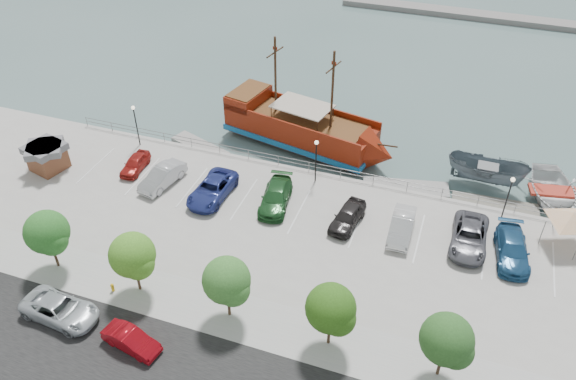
% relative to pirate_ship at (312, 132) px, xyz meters
% --- Properties ---
extents(ground, '(160.00, 160.00, 0.00)m').
position_rel_pirate_ship_xyz_m(ground, '(2.38, -12.94, -1.89)').
color(ground, '#486461').
extents(sidewalk, '(100.00, 4.00, 0.05)m').
position_rel_pirate_ship_xyz_m(sidewalk, '(2.38, -22.94, -0.88)').
color(sidewalk, '#A1A1A1').
rests_on(sidewalk, land_slab).
extents(seawall_railing, '(50.00, 0.06, 1.00)m').
position_rel_pirate_ship_xyz_m(seawall_railing, '(2.38, -5.14, -0.36)').
color(seawall_railing, slate).
rests_on(seawall_railing, land_slab).
extents(far_shore, '(40.00, 3.00, 0.80)m').
position_rel_pirate_ship_xyz_m(far_shore, '(12.38, 42.06, -1.49)').
color(far_shore, gray).
rests_on(far_shore, ground).
extents(pirate_ship, '(18.21, 8.29, 11.29)m').
position_rel_pirate_ship_xyz_m(pirate_ship, '(0.00, 0.00, 0.00)').
color(pirate_ship, maroon).
rests_on(pirate_ship, ground).
extents(patrol_boat, '(7.33, 3.31, 2.75)m').
position_rel_pirate_ship_xyz_m(patrol_boat, '(16.78, -0.77, -0.51)').
color(patrol_boat, slate).
rests_on(patrol_boat, ground).
extents(speedboat, '(6.98, 8.73, 1.62)m').
position_rel_pirate_ship_xyz_m(speedboat, '(22.50, -1.07, -1.08)').
color(speedboat, silver).
rests_on(speedboat, ground).
extents(dock_west, '(6.84, 4.03, 0.38)m').
position_rel_pirate_ship_xyz_m(dock_west, '(-10.49, -3.74, -1.70)').
color(dock_west, gray).
rests_on(dock_west, ground).
extents(dock_mid, '(7.95, 3.73, 0.44)m').
position_rel_pirate_ship_xyz_m(dock_mid, '(10.15, -3.74, -1.67)').
color(dock_mid, gray).
rests_on(dock_mid, ground).
extents(dock_east, '(7.41, 2.55, 0.42)m').
position_rel_pirate_ship_xyz_m(dock_east, '(17.93, -3.74, -1.68)').
color(dock_east, slate).
rests_on(dock_east, ground).
extents(shed, '(3.70, 3.70, 2.52)m').
position_rel_pirate_ship_xyz_m(shed, '(-21.33, -12.70, 0.45)').
color(shed, brown).
rests_on(shed, land_slab).
extents(canopy_tent, '(5.74, 5.74, 3.61)m').
position_rel_pirate_ship_xyz_m(canopy_tent, '(23.06, -7.72, 2.25)').
color(canopy_tent, slate).
rests_on(canopy_tent, land_slab).
extents(street_van, '(5.68, 2.95, 1.53)m').
position_rel_pirate_ship_xyz_m(street_van, '(-9.28, -26.90, -0.13)').
color(street_van, '#B4BCC1').
rests_on(street_van, street).
extents(street_sedan, '(4.22, 2.11, 1.33)m').
position_rel_pirate_ship_xyz_m(street_sedan, '(-3.46, -27.44, -0.23)').
color(street_sedan, maroon).
rests_on(street_sedan, street).
extents(fire_hydrant, '(0.25, 0.25, 0.72)m').
position_rel_pirate_ship_xyz_m(fire_hydrant, '(-7.33, -23.74, -0.50)').
color(fire_hydrant, gold).
rests_on(fire_hydrant, sidewalk).
extents(lamp_post_left, '(0.36, 0.36, 4.28)m').
position_rel_pirate_ship_xyz_m(lamp_post_left, '(-15.62, -6.44, 2.05)').
color(lamp_post_left, black).
rests_on(lamp_post_left, land_slab).
extents(lamp_post_mid, '(0.36, 0.36, 4.28)m').
position_rel_pirate_ship_xyz_m(lamp_post_mid, '(2.38, -6.44, 2.05)').
color(lamp_post_mid, black).
rests_on(lamp_post_mid, land_slab).
extents(lamp_post_right, '(0.36, 0.36, 4.28)m').
position_rel_pirate_ship_xyz_m(lamp_post_right, '(18.38, -6.44, 2.05)').
color(lamp_post_right, black).
rests_on(lamp_post_right, land_slab).
extents(tree_b, '(3.30, 3.20, 5.00)m').
position_rel_pirate_ship_xyz_m(tree_b, '(-12.47, -23.02, 2.41)').
color(tree_b, '#473321').
rests_on(tree_b, sidewalk).
extents(tree_c, '(3.30, 3.20, 5.00)m').
position_rel_pirate_ship_xyz_m(tree_c, '(-5.47, -23.02, 2.41)').
color(tree_c, '#473321').
rests_on(tree_c, sidewalk).
extents(tree_d, '(3.30, 3.20, 5.00)m').
position_rel_pirate_ship_xyz_m(tree_d, '(1.53, -23.02, 2.41)').
color(tree_d, '#473321').
rests_on(tree_d, sidewalk).
extents(tree_e, '(3.30, 3.20, 5.00)m').
position_rel_pirate_ship_xyz_m(tree_e, '(8.53, -23.02, 2.41)').
color(tree_e, '#473321').
rests_on(tree_e, sidewalk).
extents(tree_f, '(3.30, 3.20, 5.00)m').
position_rel_pirate_ship_xyz_m(tree_f, '(15.53, -23.02, 2.41)').
color(tree_f, '#473321').
rests_on(tree_f, sidewalk).
extents(parked_car_a, '(1.92, 4.07, 1.35)m').
position_rel_pirate_ship_xyz_m(parked_car_a, '(-13.73, -10.25, -0.22)').
color(parked_car_a, maroon).
rests_on(parked_car_a, land_slab).
extents(parked_car_b, '(2.63, 5.18, 1.63)m').
position_rel_pirate_ship_xyz_m(parked_car_b, '(-10.23, -11.37, -0.08)').
color(parked_car_b, '#B7B9BC').
rests_on(parked_car_b, land_slab).
extents(parked_car_c, '(2.91, 5.91, 1.61)m').
position_rel_pirate_ship_xyz_m(parked_car_c, '(-5.30, -11.54, -0.08)').
color(parked_car_c, navy).
rests_on(parked_car_c, land_slab).
extents(parked_car_d, '(3.05, 5.82, 1.61)m').
position_rel_pirate_ship_xyz_m(parked_car_d, '(0.20, -10.71, -0.09)').
color(parked_car_d, '#215728').
rests_on(parked_car_d, land_slab).
extents(parked_car_e, '(2.54, 4.84, 1.57)m').
position_rel_pirate_ship_xyz_m(parked_car_e, '(6.55, -11.15, -0.11)').
color(parked_car_e, black).
rests_on(parked_car_e, land_slab).
extents(parked_car_f, '(1.83, 4.95, 1.62)m').
position_rel_pirate_ship_xyz_m(parked_car_f, '(10.90, -10.92, -0.08)').
color(parked_car_f, silver).
rests_on(parked_car_f, land_slab).
extents(parked_car_g, '(2.71, 5.85, 1.63)m').
position_rel_pirate_ship_xyz_m(parked_car_g, '(16.05, -10.43, -0.08)').
color(parked_car_g, '#5C5C65').
rests_on(parked_car_g, land_slab).
extents(parked_car_h, '(2.98, 5.85, 1.63)m').
position_rel_pirate_ship_xyz_m(parked_car_h, '(19.23, -10.78, -0.08)').
color(parked_car_h, navy).
rests_on(parked_car_h, land_slab).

